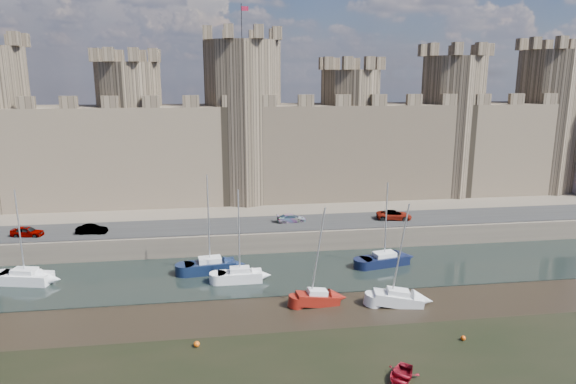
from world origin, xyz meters
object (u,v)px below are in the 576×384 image
at_px(sailboat_0, 25,277).
at_px(sailboat_5, 398,298).
at_px(car_1, 92,229).
at_px(car_3, 394,215).
at_px(sailboat_2, 240,275).
at_px(car_0, 27,232).
at_px(sailboat_3, 384,259).
at_px(car_2, 291,218).
at_px(sailboat_4, 317,297).
at_px(sailboat_1, 210,266).

distance_m(sailboat_0, sailboat_5, 37.33).
height_order(car_1, car_3, car_3).
relative_size(car_1, sailboat_2, 0.36).
xyz_separation_m(car_0, sailboat_2, (23.99, -10.86, -2.33)).
bearing_deg(car_1, sailboat_3, -98.98).
height_order(sailboat_0, sailboat_2, sailboat_0).
bearing_deg(car_1, car_2, -81.00).
bearing_deg(sailboat_4, car_1, 139.43).
distance_m(car_2, car_3, 13.33).
height_order(sailboat_3, sailboat_4, sailboat_3).
bearing_deg(sailboat_5, sailboat_0, 173.76).
relative_size(car_0, sailboat_2, 0.37).
bearing_deg(sailboat_3, sailboat_1, 166.43).
xyz_separation_m(sailboat_1, sailboat_5, (17.28, -10.36, -0.12)).
height_order(sailboat_2, sailboat_5, sailboat_2).
xyz_separation_m(car_0, sailboat_5, (38.23, -18.25, -2.41)).
height_order(sailboat_0, sailboat_4, sailboat_0).
bearing_deg(sailboat_3, sailboat_2, 176.59).
relative_size(car_3, sailboat_2, 0.46).
distance_m(car_1, sailboat_5, 36.10).
bearing_deg(car_3, sailboat_4, 153.21).
relative_size(sailboat_2, sailboat_4, 1.04).
xyz_separation_m(car_1, car_3, (37.30, 0.87, 0.04)).
xyz_separation_m(car_3, sailboat_0, (-42.20, -9.10, -2.35)).
relative_size(sailboat_3, sailboat_4, 1.01).
relative_size(car_2, sailboat_4, 0.39).
distance_m(car_1, car_3, 37.31).
relative_size(car_1, sailboat_3, 0.37).
height_order(car_1, sailboat_5, sailboat_5).
bearing_deg(sailboat_0, car_0, 118.33).
height_order(car_0, sailboat_4, sailboat_4).
bearing_deg(car_0, sailboat_3, -91.97).
bearing_deg(car_0, sailboat_4, -109.16).
bearing_deg(sailboat_0, car_2, 31.61).
bearing_deg(sailboat_1, sailboat_0, 174.20).
height_order(sailboat_1, sailboat_2, sailboat_1).
height_order(car_2, sailboat_2, sailboat_2).
relative_size(sailboat_0, sailboat_3, 1.04).
bearing_deg(sailboat_5, sailboat_1, 158.38).
bearing_deg(sailboat_0, sailboat_1, 13.94).
bearing_deg(sailboat_4, sailboat_3, 38.22).
bearing_deg(sailboat_0, sailboat_2, 5.98).
relative_size(sailboat_1, sailboat_4, 1.14).
distance_m(car_0, car_1, 7.17).
height_order(sailboat_1, sailboat_3, sailboat_1).
height_order(sailboat_0, sailboat_3, sailboat_0).
xyz_separation_m(car_3, sailboat_1, (-23.53, -8.75, -2.29)).
relative_size(car_2, sailboat_1, 0.34).
distance_m(sailboat_1, sailboat_4, 13.53).
bearing_deg(sailboat_3, sailboat_0, 167.68).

